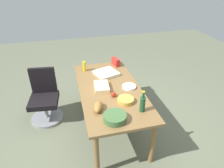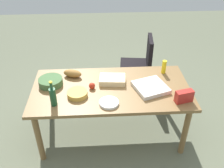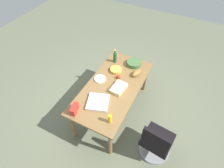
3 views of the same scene
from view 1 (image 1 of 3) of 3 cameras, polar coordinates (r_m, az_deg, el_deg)
The scene contains 13 objects.
ground_plane at distance 3.62m, azimuth -0.55°, elevation -11.57°, with size 10.00×10.00×0.00m, color #636952.
conference_table at distance 3.20m, azimuth -0.62°, elevation -2.54°, with size 1.91×0.95×0.76m.
office_chair at distance 3.78m, azimuth -18.43°, elevation -4.67°, with size 0.56×0.56×0.93m.
sheet_cake at distance 3.14m, azimuth -2.96°, elevation -0.83°, with size 0.32×0.22×0.07m, color beige.
mustard_bottle at distance 3.69m, azimuth -7.83°, elevation 4.99°, with size 0.06×0.06×0.18m, color yellow.
salad_bowl at distance 2.54m, azimuth 0.82°, elevation -9.41°, with size 0.29×0.29×0.08m, color #426639.
pizza_box at distance 3.56m, azimuth -1.60°, elevation 3.08°, with size 0.36×0.36×0.05m, color silver.
apple_red at distance 2.95m, azimuth 0.34°, elevation -2.97°, with size 0.08×0.08×0.08m, color #B12916.
wine_bottle at distance 2.66m, azimuth 8.63°, elevation -5.50°, with size 0.08×0.08×0.31m.
bread_loaf at distance 2.70m, azimuth -3.93°, elevation -6.40°, with size 0.24×0.11×0.10m, color olive.
paper_plate_stack at distance 3.19m, azimuth 4.87°, elevation -0.72°, with size 0.22×0.22×0.03m, color white.
chip_bowl at distance 2.86m, azimuth 3.89°, elevation -4.56°, with size 0.24×0.24×0.06m, color gold.
chip_bag_red at distance 3.87m, azimuth 1.05°, elevation 6.27°, with size 0.20×0.08×0.14m, color red.
Camera 1 is at (-2.60, 0.62, 2.44)m, focal length 32.35 mm.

